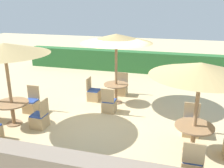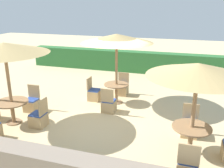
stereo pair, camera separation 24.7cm
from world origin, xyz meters
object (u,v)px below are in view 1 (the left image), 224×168
patio_chair_center_west (94,94)px  patio_chair_front_right_north (191,126)px  patio_chair_front_left_east (40,120)px  round_table_front_right (194,132)px  parasol_front_right (201,70)px  parasol_center (116,39)px  patio_chair_center_north (121,89)px  parasol_front_left (4,49)px  round_table_center (116,89)px  patio_chair_front_right_south (192,165)px  round_table_front_left (12,107)px  patio_chair_front_left_north (31,105)px  patio_chair_center_south (109,105)px

patio_chair_center_west → patio_chair_front_right_north: (3.69, -1.80, 0.00)m
patio_chair_front_left_east → round_table_front_right: size_ratio=0.94×
patio_chair_center_west → parasol_front_right: parasol_front_right is taller
parasol_center → patio_chair_center_north: size_ratio=2.88×
parasol_front_left → patio_chair_center_west: 3.87m
patio_chair_front_left_east → round_table_center: bearing=-33.8°
patio_chair_center_north → patio_chair_front_right_south: same height
patio_chair_front_left_east → patio_chair_center_north: (1.77, 3.55, 0.00)m
round_table_front_left → patio_chair_center_north: 4.49m
patio_chair_center_north → patio_chair_front_right_south: 5.41m
patio_chair_front_right_south → patio_chair_center_west: bearing=134.6°
patio_chair_front_left_north → round_table_front_right: patio_chair_front_left_north is taller
round_table_center → patio_chair_front_right_south: 4.67m
patio_chair_front_left_north → patio_chair_front_left_east: (0.92, -0.97, 0.00)m
parasol_front_left → round_table_center: 4.24m
patio_chair_front_left_east → parasol_front_right: (4.56, -0.11, 1.97)m
parasol_center → patio_chair_center_north: parasol_center is taller
parasol_center → round_table_front_right: (2.80, -2.75, -1.92)m
parasol_front_left → patio_chair_center_north: bearing=52.9°
patio_chair_center_south → round_table_front_right: size_ratio=0.94×
patio_chair_center_west → patio_chair_front_right_north: 4.10m
parasol_front_left → patio_chair_center_west: (1.78, 2.64, -2.19)m
patio_chair_center_west → patio_chair_front_right_south: same height
parasol_center → patio_chair_front_right_north: size_ratio=2.88×
patio_chair_front_left_east → patio_chair_center_north: same height
patio_chair_center_north → patio_chair_center_west: 1.31m
patio_chair_front_left_east → patio_chair_center_south: bearing=-45.7°
patio_chair_front_right_north → patio_chair_front_left_east: bearing=10.2°
patio_chair_center_south → patio_chair_front_left_north: bearing=-164.5°
patio_chair_center_north → patio_chair_front_right_north: size_ratio=1.00×
parasol_front_left → patio_chair_front_right_south: (5.46, -1.09, -2.19)m
round_table_center → round_table_front_left: bearing=-135.4°
patio_chair_front_left_north → patio_chair_front_right_south: same height
parasol_front_left → patio_chair_center_west: bearing=56.0°
patio_chair_center_south → patio_chair_front_right_north: (2.78, -0.90, 0.00)m
parasol_front_left → patio_chair_center_north: (2.71, 3.58, -2.19)m
patio_chair_center_west → parasol_front_right: 5.01m
patio_chair_front_left_north → patio_chair_center_south: bearing=-164.5°
parasol_center → parasol_front_right: size_ratio=1.09×
patio_chair_front_left_east → round_table_center: 3.19m
patio_chair_center_west → parasol_center: bearing=91.5°
patio_chair_front_right_north → parasol_center: bearing=-33.3°
parasol_center → parasol_front_left: bearing=-135.4°
round_table_center → patio_chair_center_north: size_ratio=1.01×
parasol_front_left → round_table_front_left: (0.00, -0.00, -1.87)m
patio_chair_front_left_north → patio_chair_front_right_south: size_ratio=1.00×
parasol_front_right → patio_chair_front_right_north: parasol_front_right is taller
patio_chair_front_left_north → round_table_front_right: size_ratio=0.94×
parasol_front_right → round_table_front_right: 1.65m
round_table_center → parasol_front_right: (2.80, -2.75, 1.66)m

